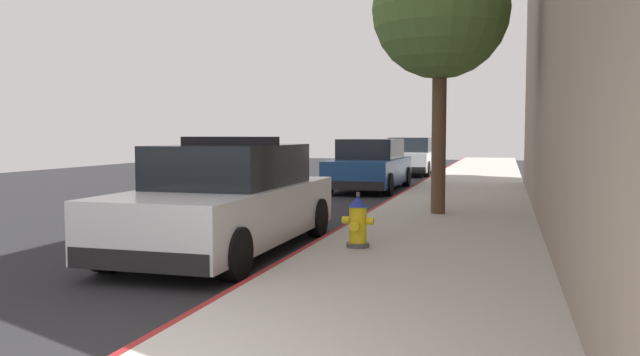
# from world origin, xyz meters

# --- Properties ---
(ground_plane) EXTENTS (28.56, 60.00, 0.20)m
(ground_plane) POSITION_xyz_m (-4.42, 10.00, -0.10)
(ground_plane) COLOR #232326
(sidewalk_pavement) EXTENTS (3.16, 60.00, 0.16)m
(sidewalk_pavement) POSITION_xyz_m (1.58, 10.00, 0.08)
(sidewalk_pavement) COLOR #ADA89E
(sidewalk_pavement) RESTS_ON ground
(curb_painted_edge) EXTENTS (0.08, 60.00, 0.16)m
(curb_painted_edge) POSITION_xyz_m (-0.04, 10.00, 0.08)
(curb_painted_edge) COLOR maroon
(curb_painted_edge) RESTS_ON ground
(police_cruiser) EXTENTS (1.94, 4.84, 1.68)m
(police_cruiser) POSITION_xyz_m (-1.29, 5.23, 0.74)
(police_cruiser) COLOR white
(police_cruiser) RESTS_ON ground
(parked_car_silver_ahead) EXTENTS (1.94, 4.84, 1.56)m
(parked_car_silver_ahead) POSITION_xyz_m (-1.39, 15.91, 0.74)
(parked_car_silver_ahead) COLOR navy
(parked_car_silver_ahead) RESTS_ON ground
(parked_car_dark_far) EXTENTS (1.94, 4.84, 1.56)m
(parked_car_dark_far) POSITION_xyz_m (-1.25, 23.84, 0.74)
(parked_car_dark_far) COLOR #B2B5BA
(parked_car_dark_far) RESTS_ON ground
(fire_hydrant) EXTENTS (0.44, 0.40, 0.76)m
(fire_hydrant) POSITION_xyz_m (0.65, 5.21, 0.51)
(fire_hydrant) COLOR #4C4C51
(fire_hydrant) RESTS_ON sidewalk_pavement
(street_tree) EXTENTS (2.64, 2.64, 5.27)m
(street_tree) POSITION_xyz_m (1.33, 9.36, 4.08)
(street_tree) COLOR brown
(street_tree) RESTS_ON sidewalk_pavement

